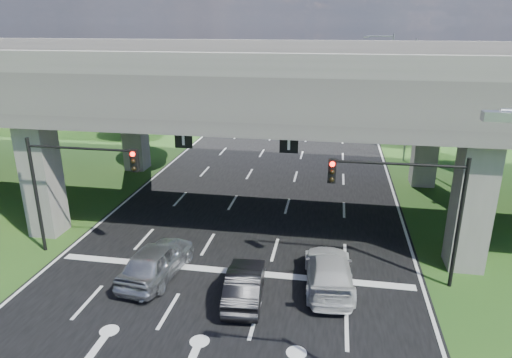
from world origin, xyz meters
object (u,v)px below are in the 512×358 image
(car_silver, at_px, (157,260))
(car_white, at_px, (329,271))
(streetlight_beyond, at_px, (387,71))
(signal_right, at_px, (409,197))
(signal_left, at_px, (73,176))
(car_dark, at_px, (245,284))
(streetlight_far, at_px, (406,91))

(car_silver, relative_size, car_white, 0.96)
(streetlight_beyond, height_order, car_silver, streetlight_beyond)
(signal_right, distance_m, car_silver, 11.62)
(signal_left, distance_m, car_dark, 9.91)
(streetlight_beyond, bearing_deg, signal_right, -93.61)
(signal_right, distance_m, car_white, 4.78)
(signal_left, bearing_deg, car_white, -4.33)
(signal_left, relative_size, streetlight_far, 0.60)
(streetlight_far, height_order, car_dark, streetlight_far)
(car_silver, distance_m, car_white, 7.85)
(streetlight_far, relative_size, car_silver, 2.04)
(streetlight_far, bearing_deg, car_dark, -111.69)
(signal_left, distance_m, car_white, 12.93)
(streetlight_beyond, distance_m, car_silver, 40.14)
(streetlight_far, xyz_separation_m, car_dark, (-8.98, -22.58, -5.12))
(car_silver, bearing_deg, car_white, -169.80)
(signal_right, distance_m, streetlight_far, 20.25)
(car_white, bearing_deg, signal_right, -168.21)
(streetlight_beyond, bearing_deg, car_silver, -109.53)
(streetlight_far, distance_m, streetlight_beyond, 16.00)
(signal_left, bearing_deg, streetlight_far, 48.22)
(car_silver, xyz_separation_m, car_white, (7.83, 0.54, -0.10))
(streetlight_far, bearing_deg, signal_left, -131.78)
(car_silver, bearing_deg, streetlight_far, -115.45)
(signal_right, xyz_separation_m, car_silver, (-11.04, -1.48, -3.32))
(streetlight_far, distance_m, car_dark, 24.83)
(streetlight_far, xyz_separation_m, car_white, (-5.48, -21.00, -5.08))
(signal_left, bearing_deg, streetlight_beyond, 63.57)
(car_silver, relative_size, car_dark, 1.16)
(car_dark, distance_m, car_white, 3.84)
(signal_right, height_order, car_silver, signal_right)
(streetlight_far, bearing_deg, car_silver, -121.72)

